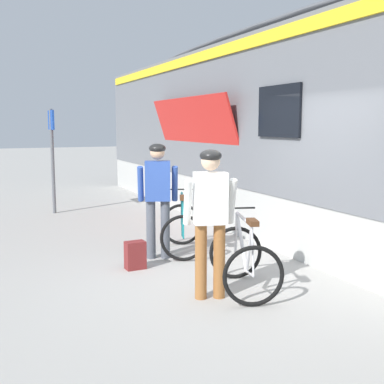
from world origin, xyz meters
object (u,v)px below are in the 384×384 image
Objects in this scene: train_car at (318,129)px; backpack_on_platform at (135,255)px; cyclist_near_in_blue at (158,190)px; platform_sign_post at (52,143)px; cyclist_far_in_white at (210,211)px; bicycle_far_silver at (244,260)px; bicycle_near_teal at (183,228)px.

train_car is 4.33m from backpack_on_platform.
cyclist_near_in_blue is 4.74m from platform_sign_post.
backpack_on_platform is (-3.85, -0.87, -1.77)m from train_car.
platform_sign_post is (-0.82, 6.52, 0.57)m from cyclist_far_in_white.
backpack_on_platform is (-0.45, 1.49, -0.85)m from cyclist_far_in_white.
train_car is 9.70× the size of cyclist_near_in_blue.
cyclist_near_in_blue is 1.42× the size of bicycle_far_silver.
backpack_on_platform is (-0.50, -0.41, -0.85)m from cyclist_near_in_blue.
backpack_on_platform is (-0.97, -0.55, -0.20)m from bicycle_near_teal.
platform_sign_post reaches higher than bicycle_near_teal.
bicycle_near_teal is at bearing 17.21° from cyclist_near_in_blue.
train_car is 3.50m from cyclist_near_in_blue.
bicycle_near_teal is 2.02m from bicycle_far_silver.
cyclist_near_in_blue is (-3.35, -0.46, -0.91)m from train_car.
train_car is 5.93m from platform_sign_post.
bicycle_near_teal is at bearing 75.72° from cyclist_far_in_white.
bicycle_near_teal is (0.52, 2.04, -0.65)m from cyclist_far_in_white.
platform_sign_post is (-0.37, 5.03, 1.42)m from backpack_on_platform.
cyclist_near_in_blue is 2.03m from bicycle_far_silver.
train_car is at bearing 7.87° from cyclist_near_in_blue.
bicycle_near_teal is 3.14× the size of backpack_on_platform.
cyclist_near_in_blue reaches higher than bicycle_far_silver.
bicycle_far_silver is (0.43, -1.87, -0.65)m from cyclist_near_in_blue.
bicycle_near_teal is 1.13m from backpack_on_platform.
bicycle_near_teal is 0.52× the size of platform_sign_post.
cyclist_near_in_blue is 1.00× the size of cyclist_far_in_white.
train_car is 7.12× the size of platform_sign_post.
cyclist_far_in_white is 6.59m from platform_sign_post.
platform_sign_post is at bearing 135.40° from train_car.
train_car reaches higher than cyclist_near_in_blue.
train_car reaches higher than platform_sign_post.
platform_sign_post is at bearing 106.63° from bicycle_near_teal.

